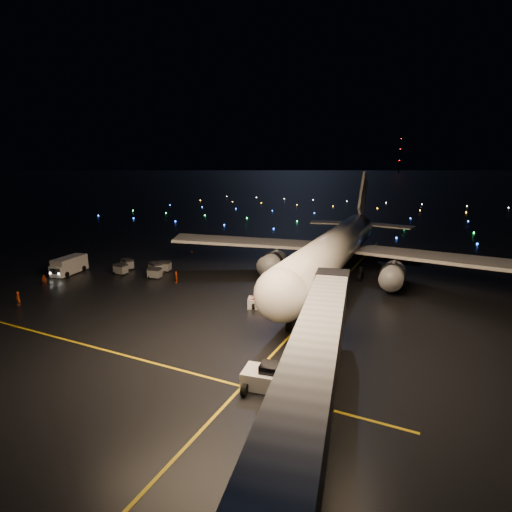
% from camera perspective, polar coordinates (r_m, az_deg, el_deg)
% --- Properties ---
extents(ground, '(2000.00, 2000.00, 0.00)m').
position_cam_1_polar(ground, '(336.34, 21.55, 9.29)').
color(ground, black).
rests_on(ground, ground).
extents(lane_centre, '(0.25, 80.00, 0.02)m').
position_cam_1_polar(lane_centre, '(54.42, 10.33, -5.44)').
color(lane_centre, yellow).
rests_on(lane_centre, ground).
extents(lane_cross, '(60.00, 0.25, 0.02)m').
position_cam_1_polar(lane_cross, '(42.71, -23.10, -11.63)').
color(lane_cross, yellow).
rests_on(lane_cross, ground).
extents(airliner, '(56.73, 54.10, 15.52)m').
position_cam_1_polar(airliner, '(62.60, 11.81, 4.23)').
color(airliner, white).
rests_on(airliner, ground).
extents(pushback_tug, '(4.65, 2.91, 2.07)m').
position_cam_1_polar(pushback_tug, '(32.26, 2.16, -16.81)').
color(pushback_tug, silver).
rests_on(pushback_tug, ground).
extents(belt_loader, '(7.54, 4.40, 3.54)m').
position_cam_1_polar(belt_loader, '(48.50, 1.82, -5.35)').
color(belt_loader, silver).
rests_on(belt_loader, ground).
extents(service_truck, '(3.52, 7.61, 2.70)m').
position_cam_1_polar(service_truck, '(70.00, -25.05, -1.17)').
color(service_truck, silver).
rests_on(service_truck, ground).
extents(crew_a, '(0.70, 0.52, 1.74)m').
position_cam_1_polar(crew_a, '(57.50, -30.86, -5.23)').
color(crew_a, '#E74C13').
rests_on(crew_a, ground).
extents(crew_b, '(0.93, 0.86, 1.55)m').
position_cam_1_polar(crew_b, '(64.78, -27.97, -3.08)').
color(crew_b, '#E74C13').
rests_on(crew_b, ground).
extents(crew_c, '(1.03, 1.00, 1.73)m').
position_cam_1_polar(crew_c, '(59.74, -11.33, -2.95)').
color(crew_c, '#E74C13').
rests_on(crew_c, ground).
extents(safety_cone_0, '(0.49, 0.49, 0.48)m').
position_cam_1_polar(safety_cone_0, '(61.23, 1.06, -2.90)').
color(safety_cone_0, '#F53801').
rests_on(safety_cone_0, ground).
extents(safety_cone_1, '(0.55, 0.55, 0.55)m').
position_cam_1_polar(safety_cone_1, '(61.98, 2.82, -2.68)').
color(safety_cone_1, '#F53801').
rests_on(safety_cone_1, ground).
extents(safety_cone_2, '(0.61, 0.61, 0.54)m').
position_cam_1_polar(safety_cone_2, '(60.82, 1.43, -2.98)').
color(safety_cone_2, '#F53801').
rests_on(safety_cone_2, ground).
extents(safety_cone_3, '(0.60, 0.60, 0.55)m').
position_cam_1_polar(safety_cone_3, '(79.42, -9.18, 0.69)').
color(safety_cone_3, '#F53801').
rests_on(safety_cone_3, ground).
extents(radio_mast, '(1.80, 1.80, 64.00)m').
position_cam_1_polar(radio_mast, '(779.77, 19.87, 13.44)').
color(radio_mast, black).
rests_on(radio_mast, ground).
extents(taxiway_lights, '(164.00, 92.00, 0.36)m').
position_cam_1_polar(taxiway_lights, '(144.19, 15.44, 5.88)').
color(taxiway_lights, black).
rests_on(taxiway_lights, ground).
extents(baggage_cart_0, '(2.51, 2.17, 1.79)m').
position_cam_1_polar(baggage_cart_0, '(65.32, -14.14, -1.69)').
color(baggage_cart_0, gray).
rests_on(baggage_cart_0, ground).
extents(baggage_cart_1, '(2.07, 1.61, 1.60)m').
position_cam_1_polar(baggage_cart_1, '(62.78, -14.27, -2.38)').
color(baggage_cart_1, gray).
rests_on(baggage_cart_1, ground).
extents(baggage_cart_2, '(2.18, 1.73, 1.65)m').
position_cam_1_polar(baggage_cart_2, '(66.44, -12.96, -1.44)').
color(baggage_cart_2, gray).
rests_on(baggage_cart_2, ground).
extents(baggage_cart_3, '(2.37, 2.02, 1.70)m').
position_cam_1_polar(baggage_cart_3, '(69.35, -17.90, -1.11)').
color(baggage_cart_3, gray).
rests_on(baggage_cart_3, ground).
extents(baggage_cart_4, '(1.94, 1.37, 1.64)m').
position_cam_1_polar(baggage_cart_4, '(66.56, -18.77, -1.78)').
color(baggage_cart_4, gray).
rests_on(baggage_cart_4, ground).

